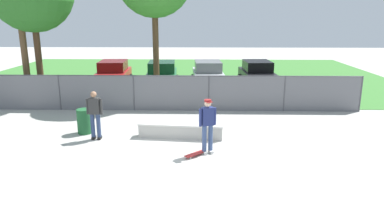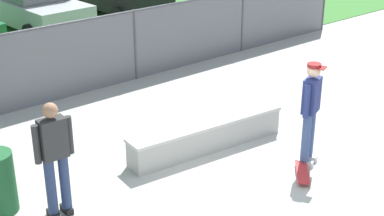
{
  "view_description": "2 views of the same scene",
  "coord_description": "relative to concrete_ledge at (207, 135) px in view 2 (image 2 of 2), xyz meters",
  "views": [
    {
      "loc": [
        1.38,
        -11.09,
        4.47
      ],
      "look_at": [
        1.1,
        1.18,
        1.26
      ],
      "focal_mm": 33.27,
      "sensor_mm": 36.0,
      "label": 1
    },
    {
      "loc": [
        -5.54,
        -5.45,
        4.8
      ],
      "look_at": [
        0.3,
        1.57,
        0.91
      ],
      "focal_mm": 53.07,
      "sensor_mm": 36.0,
      "label": 2
    }
  ],
  "objects": [
    {
      "name": "chainlink_fence",
      "position": [
        -0.66,
        3.94,
        0.67
      ],
      "size": [
        18.04,
        0.07,
        1.72
      ],
      "color": "#4C4C51",
      "rests_on": "ground"
    },
    {
      "name": "ground_plane",
      "position": [
        -0.66,
        -1.56,
        -0.27
      ],
      "size": [
        80.0,
        80.0,
        0.0
      ],
      "primitive_type": "plane",
      "color": "#ADAAA3"
    },
    {
      "name": "bystander",
      "position": [
        -3.11,
        -0.25,
        0.73
      ],
      "size": [
        0.6,
        0.28,
        1.82
      ],
      "color": "black",
      "rests_on": "ground"
    },
    {
      "name": "skateboard",
      "position": [
        0.57,
        -1.79,
        -0.2
      ],
      "size": [
        0.72,
        0.7,
        0.09
      ],
      "color": "red",
      "rests_on": "ground"
    },
    {
      "name": "concrete_ledge",
      "position": [
        0.0,
        0.0,
        0.0
      ],
      "size": [
        3.19,
        0.79,
        0.54
      ],
      "color": "#A8A59E",
      "rests_on": "ground"
    },
    {
      "name": "skateboarder",
      "position": [
        0.97,
        -1.53,
        0.76
      ],
      "size": [
        0.57,
        0.39,
        1.84
      ],
      "color": "beige",
      "rests_on": "ground"
    },
    {
      "name": "car_silver",
      "position": [
        1.22,
        9.63,
        0.56
      ],
      "size": [
        2.2,
        4.3,
        1.66
      ],
      "color": "#B7BABF",
      "rests_on": "ground"
    }
  ]
}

